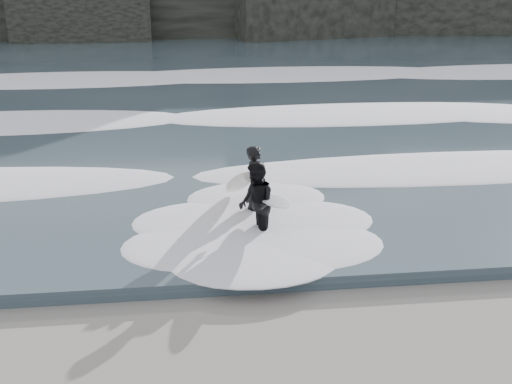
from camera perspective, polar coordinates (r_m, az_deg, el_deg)
sea at (r=37.33m, az=-5.15°, el=10.89°), size 90.00×52.00×0.30m
foam_near at (r=17.81m, az=-3.08°, el=1.41°), size 60.00×3.20×0.20m
foam_mid at (r=24.52m, az=-4.17°, el=6.68°), size 60.00×4.00×0.24m
foam_far at (r=33.33m, az=-4.94°, el=10.31°), size 60.00×4.80×0.30m
surfer_left at (r=15.49m, az=-0.30°, el=0.73°), size 1.11×2.00×1.91m
surfer_right at (r=14.24m, az=0.20°, el=-1.03°), size 1.17×2.27×1.92m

